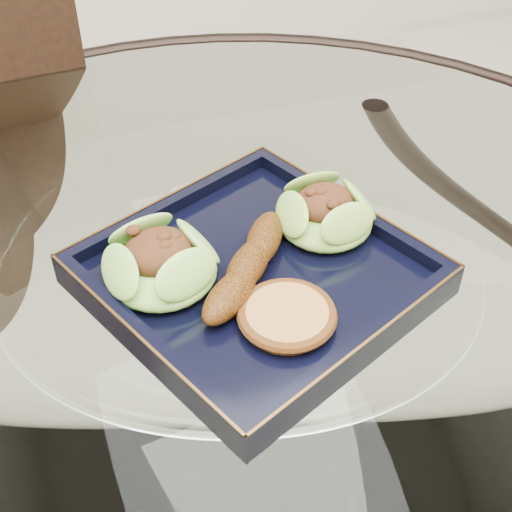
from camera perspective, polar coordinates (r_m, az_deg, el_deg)
name	(u,v)px	position (r m, az deg, el deg)	size (l,w,h in m)	color
dining_table	(243,401)	(0.79, -1.07, -11.51)	(1.13, 1.13, 0.77)	white
dining_chair	(7,278)	(1.14, -19.28, -1.68)	(0.40, 0.40, 0.88)	black
navy_plate	(256,280)	(0.67, 0.00, -1.91)	(0.27, 0.27, 0.02)	black
lettuce_wrap_left	(161,266)	(0.65, -7.61, -0.80)	(0.10, 0.10, 0.04)	#4D8F29
lettuce_wrap_right	(325,216)	(0.70, 5.55, 3.24)	(0.09, 0.09, 0.03)	#639A2C
roasted_plantain	(248,266)	(0.65, -0.66, -0.78)	(0.15, 0.03, 0.03)	#61320A
crumb_patty	(287,317)	(0.61, 2.49, -4.87)	(0.08, 0.08, 0.01)	#BE763F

